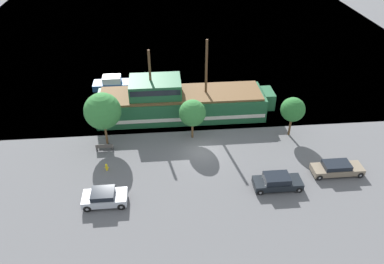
{
  "coord_description": "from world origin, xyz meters",
  "views": [
    {
      "loc": [
        -3.89,
        -31.78,
        24.04
      ],
      "look_at": [
        -0.82,
        2.0,
        1.2
      ],
      "focal_mm": 35.0,
      "sensor_mm": 36.0,
      "label": 1
    }
  ],
  "objects": [
    {
      "name": "tree_row_mideast",
      "position": [
        -0.71,
        2.77,
        3.15
      ],
      "size": [
        2.94,
        2.94,
        4.63
      ],
      "color": "brown",
      "rests_on": "ground_plane"
    },
    {
      "name": "moored_boat_dockside",
      "position": [
        -10.33,
        15.8,
        0.66
      ],
      "size": [
        6.13,
        2.27,
        1.76
      ],
      "color": "navy",
      "rests_on": "water_surface"
    },
    {
      "name": "fire_hydrant",
      "position": [
        -9.75,
        -2.25,
        0.41
      ],
      "size": [
        0.42,
        0.25,
        0.76
      ],
      "color": "yellow",
      "rests_on": "ground_plane"
    },
    {
      "name": "water_surface",
      "position": [
        0.0,
        44.0,
        0.0
      ],
      "size": [
        80.0,
        80.0,
        0.0
      ],
      "primitive_type": "plane",
      "color": "#38667F",
      "rests_on": "ground"
    },
    {
      "name": "parked_car_curb_rear",
      "position": [
        -9.43,
        -6.92,
        0.72
      ],
      "size": [
        3.91,
        2.02,
        1.41
      ],
      "color": "#B7BCC6",
      "rests_on": "ground_plane"
    },
    {
      "name": "pirate_ship",
      "position": [
        -1.88,
        7.65,
        1.85
      ],
      "size": [
        21.24,
        5.37,
        9.55
      ],
      "color": "#1E5633",
      "rests_on": "water_surface"
    },
    {
      "name": "tree_row_east",
      "position": [
        -10.15,
        2.4,
        4.13
      ],
      "size": [
        3.88,
        3.88,
        6.08
      ],
      "color": "brown",
      "rests_on": "ground_plane"
    },
    {
      "name": "ground_plane",
      "position": [
        0.0,
        0.0,
        0.0
      ],
      "size": [
        160.0,
        160.0,
        0.0
      ],
      "primitive_type": "plane",
      "color": "#5B5B5E"
    },
    {
      "name": "bench_promenade_east",
      "position": [
        -10.28,
        1.12,
        0.44
      ],
      "size": [
        1.81,
        0.45,
        0.85
      ],
      "color": "#4C4742",
      "rests_on": "ground_plane"
    },
    {
      "name": "parked_car_curb_mid",
      "position": [
        6.43,
        -6.26,
        0.7
      ],
      "size": [
        4.51,
        1.91,
        1.41
      ],
      "color": "black",
      "rests_on": "ground_plane"
    },
    {
      "name": "parked_car_curb_front",
      "position": [
        12.82,
        -4.82,
        0.66
      ],
      "size": [
        4.97,
        1.81,
        1.3
      ],
      "color": "#7F705B",
      "rests_on": "ground_plane"
    },
    {
      "name": "tree_row_midwest",
      "position": [
        10.26,
        2.26,
        3.3
      ],
      "size": [
        2.68,
        2.68,
        4.66
      ],
      "color": "brown",
      "rests_on": "ground_plane"
    }
  ]
}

